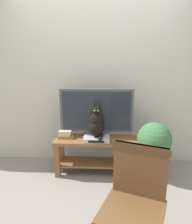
# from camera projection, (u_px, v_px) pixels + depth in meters

# --- Properties ---
(ground_plane) EXTENTS (12.00, 12.00, 0.00)m
(ground_plane) POSITION_uv_depth(u_px,v_px,m) (93.00, 196.00, 2.55)
(ground_plane) COLOR gray
(back_wall) EXTENTS (7.00, 0.12, 2.80)m
(back_wall) POSITION_uv_depth(u_px,v_px,m) (97.00, 72.00, 3.22)
(back_wall) COLOR beige
(back_wall) RESTS_ON ground
(tv_stand) EXTENTS (1.15, 0.40, 0.51)m
(tv_stand) POSITION_uv_depth(u_px,v_px,m) (96.00, 149.00, 3.03)
(tv_stand) COLOR brown
(tv_stand) RESTS_ON ground
(tv) EXTENTS (1.02, 0.20, 0.69)m
(tv) POSITION_uv_depth(u_px,v_px,m) (96.00, 112.00, 2.98)
(tv) COLOR #4C4C51
(tv) RESTS_ON tv_stand
(media_box) EXTENTS (0.35, 0.27, 0.05)m
(media_box) POSITION_uv_depth(u_px,v_px,m) (97.00, 138.00, 2.94)
(media_box) COLOR #BCBCC1
(media_box) RESTS_ON tv_stand
(cat) EXTENTS (0.21, 0.31, 0.48)m
(cat) POSITION_uv_depth(u_px,v_px,m) (97.00, 124.00, 2.87)
(cat) COLOR black
(cat) RESTS_ON media_box
(wooden_chair) EXTENTS (0.60, 0.60, 0.93)m
(wooden_chair) POSITION_uv_depth(u_px,v_px,m) (135.00, 196.00, 1.69)
(wooden_chair) COLOR brown
(wooden_chair) RESTS_ON ground
(book_stack) EXTENTS (0.23, 0.16, 0.10)m
(book_stack) POSITION_uv_depth(u_px,v_px,m) (66.00, 134.00, 3.03)
(book_stack) COLOR olive
(book_stack) RESTS_ON tv_stand
(potted_plant) EXTENTS (0.47, 0.47, 0.77)m
(potted_plant) POSITION_uv_depth(u_px,v_px,m) (154.00, 144.00, 2.89)
(potted_plant) COLOR #47474C
(potted_plant) RESTS_ON ground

